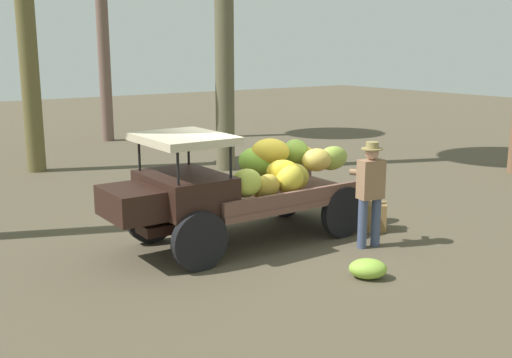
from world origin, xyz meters
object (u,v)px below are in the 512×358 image
object	(u,v)px
truck	(239,185)
loose_banana_bunch	(368,269)
farmer	(370,188)
wooden_crate	(373,216)

from	to	relation	value
truck	loose_banana_bunch	size ratio (longest dim) A/B	8.43
farmer	wooden_crate	distance (m)	1.22
truck	loose_banana_bunch	world-z (taller)	truck
farmer	loose_banana_bunch	xyz separation A→B (m)	(1.01, 0.99, -0.84)
farmer	wooden_crate	bearing A→B (deg)	-39.36
wooden_crate	farmer	bearing A→B (deg)	40.40
truck	wooden_crate	distance (m)	2.54
farmer	loose_banana_bunch	bearing A→B (deg)	144.77
loose_banana_bunch	truck	bearing A→B (deg)	-77.40
farmer	loose_banana_bunch	size ratio (longest dim) A/B	3.23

